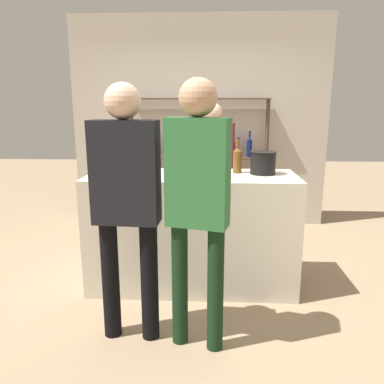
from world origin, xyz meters
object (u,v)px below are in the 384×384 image
Objects in this scene: counter_bottle_0 at (180,159)px; counter_bottle_2 at (237,159)px; server_behind_counter at (212,166)px; customer_left at (126,194)px; counter_bottle_3 at (170,159)px; counter_bottle_1 at (110,164)px; cork_jar at (107,166)px; customer_center at (198,193)px; counter_bottle_4 at (200,160)px; ice_bucket at (263,163)px.

counter_bottle_2 is at bearing 0.57° from counter_bottle_0.
counter_bottle_0 is 0.20× the size of server_behind_counter.
customer_left is at bearing -106.39° from counter_bottle_0.
counter_bottle_0 is at bearing 43.74° from counter_bottle_3.
counter_bottle_1 is at bearing -166.42° from counter_bottle_2.
customer_center reaches higher than cork_jar.
counter_bottle_4 is at bearing -3.45° from cork_jar.
server_behind_counter is at bearing -14.31° from customer_left.
ice_bucket is at bearing 2.14° from counter_bottle_3.
counter_bottle_1 is (-0.58, -0.26, -0.01)m from counter_bottle_0.
cork_jar is at bearing 176.55° from counter_bottle_4.
counter_bottle_1 is 1.34m from ice_bucket.
counter_bottle_2 is at bearing 23.97° from server_behind_counter.
customer_left is (-0.80, -0.96, -0.11)m from counter_bottle_2.
ice_bucket is at bearing -45.08° from customer_left.
customer_left reaches higher than ice_bucket.
counter_bottle_2 is (1.10, 0.27, 0.01)m from counter_bottle_1.
server_behind_counter is (0.87, 1.10, -0.19)m from counter_bottle_1.
server_behind_counter is (0.37, 0.92, -0.20)m from counter_bottle_3.
counter_bottle_4 is at bearing -168.53° from ice_bucket.
counter_bottle_0 is at bearing -179.43° from counter_bottle_2.
counter_bottle_1 is 0.95× the size of counter_bottle_2.
counter_bottle_1 is at bearing -170.83° from ice_bucket.
customer_center is at bearing -107.10° from counter_bottle_2.
counter_bottle_2 is at bearing -2.44° from customer_center.
customer_center reaches higher than customer_left.
ice_bucket reaches higher than cork_jar.
server_behind_counter is (0.94, 0.95, -0.15)m from cork_jar.
counter_bottle_0 is 0.52m from counter_bottle_2.
counter_bottle_4 reaches higher than counter_bottle_0.
customer_left is (-0.47, -0.80, -0.12)m from counter_bottle_4.
counter_bottle_1 reaches higher than cork_jar.
server_behind_counter is at bearing 70.97° from counter_bottle_0.
counter_bottle_4 is 0.94m from customer_left.
customer_center reaches higher than counter_bottle_2.
server_behind_counter reaches higher than counter_bottle_2.
counter_bottle_4 is at bearing -27.20° from customer_left.
customer_center is at bearing -96.22° from customer_left.
server_behind_counter is at bearing 105.60° from counter_bottle_2.
counter_bottle_2 is 1.37× the size of ice_bucket.
counter_bottle_4 is (0.27, -0.08, 0.01)m from counter_bottle_3.
counter_bottle_3 is 0.19× the size of customer_center.
counter_bottle_4 reaches higher than ice_bucket.
cork_jar is at bearing -170.46° from counter_bottle_0.
cork_jar is (-1.17, -0.11, -0.05)m from counter_bottle_2.
server_behind_counter is at bearing 51.75° from counter_bottle_1.
counter_bottle_1 is at bearing -64.30° from cork_jar.
server_behind_counter is at bearing 117.29° from ice_bucket.
counter_bottle_1 is 0.18× the size of server_behind_counter.
counter_bottle_4 reaches higher than counter_bottle_2.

